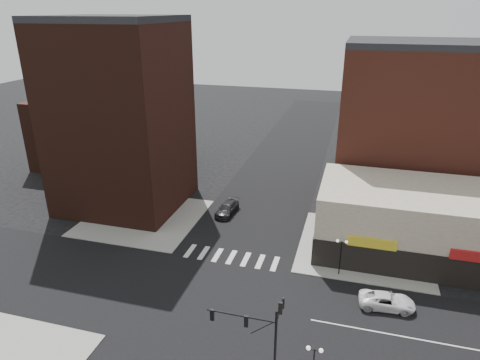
% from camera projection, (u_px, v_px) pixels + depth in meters
% --- Properties ---
extents(ground, '(240.00, 240.00, 0.00)m').
position_uv_depth(ground, '(208.00, 301.00, 41.79)').
color(ground, black).
rests_on(ground, ground).
extents(road_ew, '(200.00, 14.00, 0.02)m').
position_uv_depth(road_ew, '(208.00, 301.00, 41.78)').
color(road_ew, black).
rests_on(road_ew, ground).
extents(road_ns, '(14.00, 200.00, 0.02)m').
position_uv_depth(road_ns, '(208.00, 301.00, 41.78)').
color(road_ns, black).
rests_on(road_ns, ground).
extents(sidewalk_nw, '(15.00, 15.00, 0.12)m').
position_uv_depth(sidewalk_nw, '(144.00, 217.00, 58.35)').
color(sidewalk_nw, gray).
rests_on(sidewalk_nw, ground).
extents(sidewalk_ne, '(15.00, 15.00, 0.12)m').
position_uv_depth(sidewalk_ne, '(363.00, 247.00, 51.07)').
color(sidewalk_ne, gray).
rests_on(sidewalk_ne, ground).
extents(building_nw, '(16.00, 15.00, 25.00)m').
position_uv_depth(building_nw, '(120.00, 119.00, 58.40)').
color(building_nw, '#371A11').
rests_on(building_nw, ground).
extents(building_nw_low, '(20.00, 18.00, 12.00)m').
position_uv_depth(building_nw_low, '(105.00, 130.00, 77.93)').
color(building_nw_low, '#371A11').
rests_on(building_nw_low, ground).
extents(building_ne_midrise, '(18.00, 15.00, 22.00)m').
position_uv_depth(building_ne_midrise, '(407.00, 129.00, 59.24)').
color(building_ne_midrise, brown).
rests_on(building_ne_midrise, ground).
extents(building_ne_row, '(24.20, 12.20, 8.00)m').
position_uv_depth(building_ne_row, '(426.00, 228.00, 48.67)').
color(building_ne_row, beige).
rests_on(building_ne_row, ground).
extents(traffic_signal, '(5.59, 3.09, 7.77)m').
position_uv_depth(traffic_signal, '(264.00, 328.00, 31.12)').
color(traffic_signal, black).
rests_on(traffic_signal, ground).
extents(street_lamp_se_a, '(1.22, 0.32, 4.16)m').
position_uv_depth(street_lamp_se_a, '(314.00, 358.00, 30.65)').
color(street_lamp_se_a, black).
rests_on(street_lamp_se_a, sidewalk_se).
extents(street_lamp_ne, '(1.22, 0.32, 4.16)m').
position_uv_depth(street_lamp_ne, '(341.00, 248.00, 44.68)').
color(street_lamp_ne, black).
rests_on(street_lamp_ne, sidewalk_ne).
extents(white_suv, '(5.38, 2.81, 1.45)m').
position_uv_depth(white_suv, '(387.00, 301.00, 40.68)').
color(white_suv, white).
rests_on(white_suv, ground).
extents(dark_sedan_north, '(2.52, 5.42, 1.53)m').
position_uv_depth(dark_sedan_north, '(227.00, 209.00, 59.29)').
color(dark_sedan_north, black).
rests_on(dark_sedan_north, ground).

